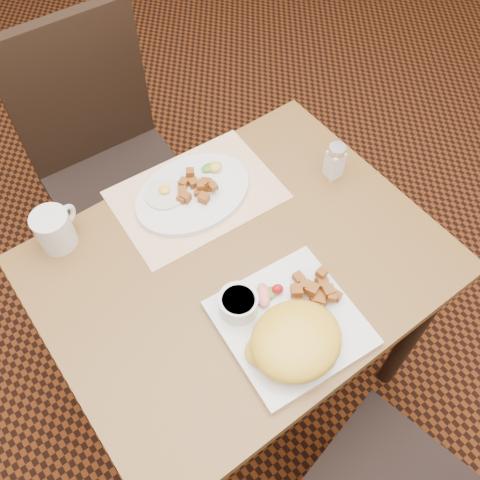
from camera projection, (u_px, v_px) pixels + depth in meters
name	position (u px, v px, depth m)	size (l,w,h in m)	color
ground	(241.00, 375.00, 1.85)	(8.00, 8.00, 0.00)	black
table	(241.00, 285.00, 1.32)	(0.90, 0.70, 0.75)	brown
chair_far	(108.00, 157.00, 1.70)	(0.44, 0.45, 0.97)	black
placemat	(197.00, 195.00, 1.34)	(0.40, 0.28, 0.00)	white
plate_square	(290.00, 323.00, 1.14)	(0.28, 0.28, 0.02)	silver
plate_oval	(193.00, 193.00, 1.33)	(0.30, 0.23, 0.02)	silver
hollandaise_mound	(295.00, 341.00, 1.07)	(0.20, 0.17, 0.07)	yellow
ramekin	(238.00, 303.00, 1.13)	(0.08, 0.08, 0.05)	silver
garnish_sq	(268.00, 293.00, 1.16)	(0.08, 0.07, 0.03)	#387223
fried_egg	(165.00, 193.00, 1.32)	(0.10, 0.10, 0.02)	white
garnish_ov	(213.00, 167.00, 1.36)	(0.06, 0.05, 0.02)	#387223
salt_shaker	(335.00, 161.00, 1.34)	(0.04, 0.04, 0.10)	white
coffee_mug	(55.00, 229.00, 1.22)	(0.11, 0.09, 0.10)	silver
home_fries_sq	(315.00, 294.00, 1.15)	(0.11, 0.12, 0.04)	#9B5319
home_fries_ov	(197.00, 187.00, 1.31)	(0.10, 0.11, 0.03)	#9B5319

